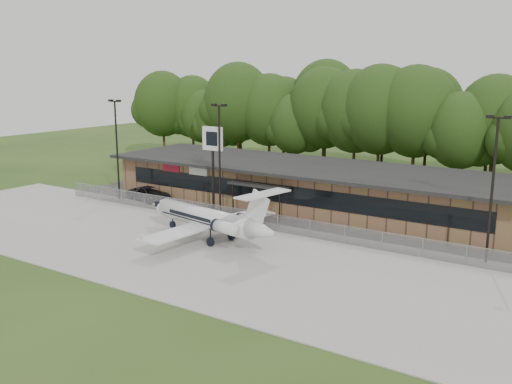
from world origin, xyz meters
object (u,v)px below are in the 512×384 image
Objects in this scene: business_jet at (210,220)px; suv at (149,194)px; terminal at (308,186)px; pole_sign at (213,148)px.

business_jet reaches higher than suv.
terminal is 10.16m from pole_sign.
business_jet is 15.58m from suv.
pole_sign reaches higher than business_jet.
business_jet is at bearing -54.30° from pole_sign.
terminal is 13.85m from business_jet.
suv is 10.48m from pole_sign.
terminal is at bearing 50.26° from pole_sign.
pole_sign reaches higher than suv.
terminal is 16.20m from suv.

